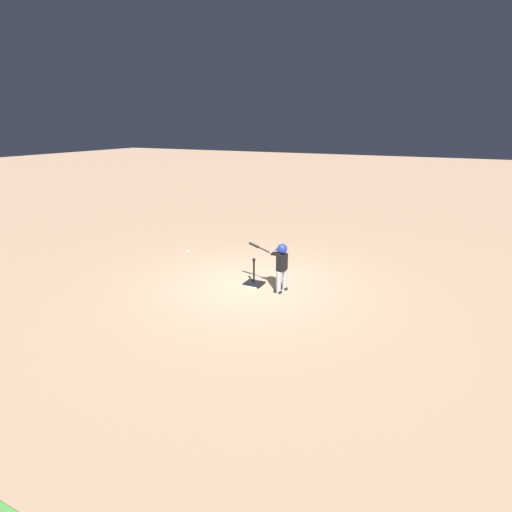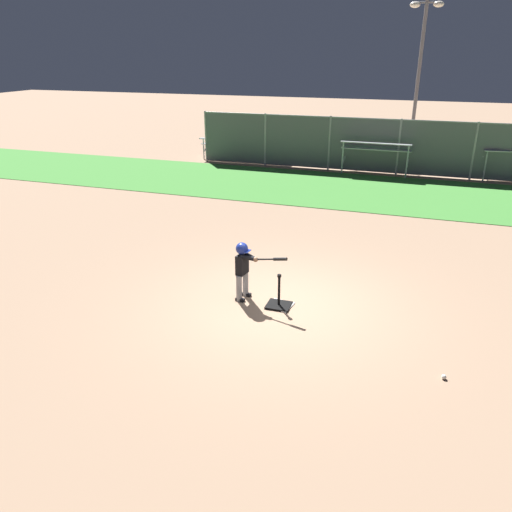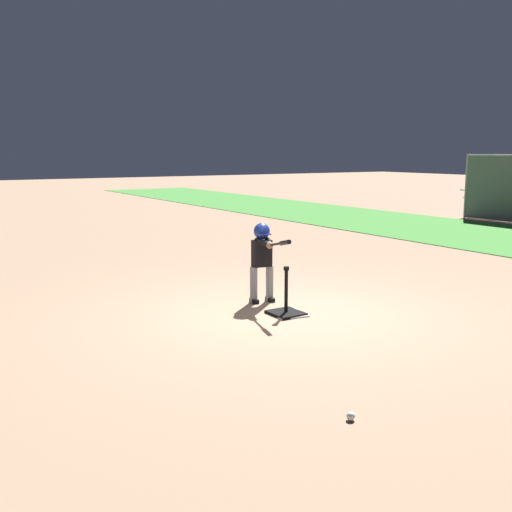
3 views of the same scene
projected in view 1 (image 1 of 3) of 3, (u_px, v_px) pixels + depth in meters
The scene contains 5 objects.
ground_plane at pixel (253, 285), 9.91m from camera, with size 90.00×90.00×0.00m, color #93755B.
home_plate at pixel (253, 284), 9.92m from camera, with size 0.44×0.44×0.02m, color white.
batting_tee at pixel (254, 281), 9.91m from camera, with size 0.46×0.41×0.67m.
batter_child at pixel (281, 261), 9.31m from camera, with size 1.07×0.39×1.18m.
baseball at pixel (188, 251), 12.40m from camera, with size 0.07×0.07×0.07m, color white.
Camera 1 is at (-4.11, 8.21, 3.80)m, focal length 28.00 mm.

